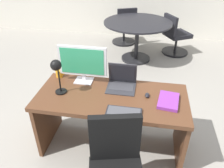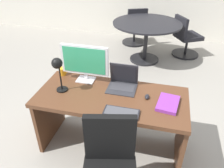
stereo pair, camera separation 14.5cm
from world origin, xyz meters
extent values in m
plane|color=gray|center=(0.00, 1.50, 0.00)|extent=(12.00, 12.00, 0.00)
cube|color=#56331E|center=(0.00, 0.00, 0.71)|extent=(1.56, 0.70, 0.04)
cube|color=#56331E|center=(-0.76, 0.00, 0.34)|extent=(0.04, 0.62, 0.68)
cube|color=#56331E|center=(0.76, 0.00, 0.34)|extent=(0.04, 0.62, 0.68)
cube|color=#56331E|center=(0.00, 0.26, 0.38)|extent=(1.37, 0.02, 0.48)
cube|color=silver|center=(-0.36, 0.23, 0.73)|extent=(0.20, 0.16, 0.01)
cube|color=silver|center=(-0.36, 0.24, 0.78)|extent=(0.04, 0.02, 0.08)
cube|color=silver|center=(-0.36, 0.23, 0.98)|extent=(0.53, 0.04, 0.33)
cube|color=#2D9966|center=(-0.36, 0.21, 0.98)|extent=(0.48, 0.00, 0.29)
cube|color=#2D2D33|center=(0.08, 0.15, 0.73)|extent=(0.31, 0.26, 0.01)
cube|color=#38383D|center=(0.08, 0.17, 0.74)|extent=(0.26, 0.14, 0.00)
cube|color=#2D2D33|center=(0.08, 0.26, 0.86)|extent=(0.31, 0.06, 0.25)
cube|color=black|center=(0.08, 0.25, 0.86)|extent=(0.27, 0.04, 0.21)
cube|color=black|center=(0.16, -0.25, 0.74)|extent=(0.33, 0.15, 0.02)
cube|color=#47474C|center=(0.16, -0.25, 0.75)|extent=(0.30, 0.13, 0.00)
ellipsoid|color=black|center=(0.36, 0.05, 0.75)|extent=(0.04, 0.08, 0.03)
cylinder|color=black|center=(-0.53, -0.03, 0.74)|extent=(0.12, 0.12, 0.01)
cylinder|color=black|center=(-0.53, -0.03, 0.88)|extent=(0.02, 0.02, 0.28)
sphere|color=black|center=(-0.53, -0.06, 1.06)|extent=(0.11, 0.11, 0.11)
cube|color=purple|center=(0.57, -0.01, 0.74)|extent=(0.23, 0.31, 0.03)
cylinder|color=orange|center=(-0.67, 0.28, 0.77)|extent=(0.08, 0.08, 0.09)
torus|color=orange|center=(-0.63, 0.28, 0.78)|extent=(0.05, 0.01, 0.05)
cube|color=black|center=(0.12, -0.52, 0.67)|extent=(0.44, 0.16, 0.47)
cylinder|color=black|center=(0.09, 2.42, 0.02)|extent=(0.59, 0.59, 0.04)
cylinder|color=black|center=(0.09, 2.42, 0.40)|extent=(0.08, 0.08, 0.72)
cylinder|color=black|center=(0.09, 2.42, 0.77)|extent=(1.31, 1.31, 0.03)
cylinder|color=black|center=(0.92, 2.89, 0.02)|extent=(0.56, 0.56, 0.04)
cylinder|color=black|center=(0.92, 2.89, 0.21)|extent=(0.05, 0.05, 0.34)
cube|color=black|center=(0.92, 2.89, 0.42)|extent=(0.63, 0.63, 0.08)
cube|color=black|center=(0.73, 2.78, 0.65)|extent=(0.27, 0.41, 0.38)
cylinder|color=black|center=(-0.28, 3.29, 0.02)|extent=(0.56, 0.56, 0.04)
cylinder|color=black|center=(-0.28, 3.29, 0.21)|extent=(0.05, 0.05, 0.33)
cube|color=black|center=(-0.28, 3.29, 0.41)|extent=(0.60, 0.60, 0.08)
cube|color=black|center=(-0.19, 3.09, 0.66)|extent=(0.43, 0.22, 0.41)
camera|label=1|loc=(0.33, -1.86, 2.06)|focal=35.92mm
camera|label=2|loc=(0.47, -1.83, 2.06)|focal=35.92mm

